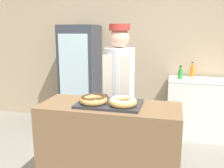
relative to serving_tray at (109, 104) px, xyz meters
name	(u,v)px	position (x,y,z in m)	size (l,w,h in m)	color
wall_back	(141,48)	(0.00, 2.13, 0.38)	(8.00, 0.06, 2.70)	tan
display_counter	(110,152)	(0.00, 0.00, -0.49)	(1.32, 0.54, 0.96)	brown
serving_tray	(109,104)	(0.00, 0.00, 0.00)	(0.59, 0.39, 0.02)	#2D2D33
donut_chocolate_glaze	(93,99)	(-0.14, -0.06, 0.05)	(0.26, 0.26, 0.07)	tan
donut_light_glaze	(123,101)	(0.14, -0.06, 0.05)	(0.26, 0.26, 0.07)	tan
brownie_back_left	(103,96)	(-0.10, 0.14, 0.03)	(0.08, 0.08, 0.03)	#382111
brownie_back_right	(123,98)	(0.10, 0.14, 0.03)	(0.08, 0.08, 0.03)	#382111
baker_person	(119,94)	(-0.03, 0.57, -0.06)	(0.35, 0.35, 1.71)	#4C4C51
beverage_fridge	(81,77)	(-0.97, 1.77, -0.11)	(0.59, 0.61, 1.73)	#333842
chest_freezer	(202,108)	(1.03, 1.78, -0.51)	(1.05, 0.57, 0.91)	white
bottle_orange	(192,71)	(0.86, 1.99, 0.03)	(0.06, 0.06, 0.24)	orange
bottle_green	(180,74)	(0.67, 1.78, 0.02)	(0.08, 0.08, 0.20)	#2D8C38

